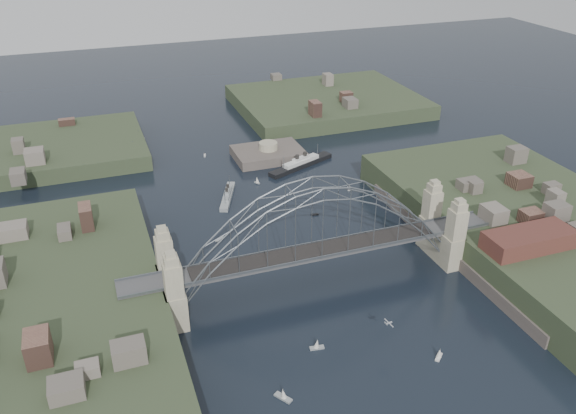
# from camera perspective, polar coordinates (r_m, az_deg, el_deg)

# --- Properties ---
(ground) EXTENTS (500.00, 500.00, 0.00)m
(ground) POSITION_cam_1_polar(r_m,az_deg,el_deg) (131.48, 2.69, -7.33)
(ground) COLOR black
(ground) RESTS_ON ground
(bridge) EXTENTS (84.00, 13.80, 24.60)m
(bridge) POSITION_cam_1_polar(r_m,az_deg,el_deg) (124.76, 2.82, -2.71)
(bridge) COLOR #4A4A4C
(bridge) RESTS_ON ground
(shore_west) EXTENTS (50.50, 90.00, 12.00)m
(shore_west) POSITION_cam_1_polar(r_m,az_deg,el_deg) (124.27, -23.08, -11.23)
(shore_west) COLOR #303D24
(shore_west) RESTS_ON ground
(shore_east) EXTENTS (50.50, 90.00, 12.00)m
(shore_east) POSITION_cam_1_polar(r_m,az_deg,el_deg) (158.46, 22.28, -2.13)
(shore_east) COLOR #303D24
(shore_east) RESTS_ON ground
(headland_nw) EXTENTS (60.00, 45.00, 9.00)m
(headland_nw) POSITION_cam_1_polar(r_m,az_deg,el_deg) (208.23, -22.05, 4.64)
(headland_nw) COLOR #303D24
(headland_nw) RESTS_ON ground
(headland_ne) EXTENTS (70.00, 55.00, 9.50)m
(headland_ne) POSITION_cam_1_polar(r_m,az_deg,el_deg) (240.18, 3.81, 9.71)
(headland_ne) COLOR #303D24
(headland_ne) RESTS_ON ground
(fort_island) EXTENTS (22.00, 16.00, 9.40)m
(fort_island) POSITION_cam_1_polar(r_m,az_deg,el_deg) (192.88, -1.91, 4.69)
(fort_island) COLOR #504640
(fort_island) RESTS_ON ground
(wharf_shed) EXTENTS (20.00, 8.00, 4.00)m
(wharf_shed) POSITION_cam_1_polar(r_m,az_deg,el_deg) (137.65, 22.34, -2.96)
(wharf_shed) COLOR #592D26
(wharf_shed) RESTS_ON shore_east
(finger_pier) EXTENTS (4.00, 22.00, 1.40)m
(finger_pier) POSITION_cam_1_polar(r_m,az_deg,el_deg) (131.35, 23.84, -9.78)
(finger_pier) COLOR #4A4A4C
(finger_pier) RESTS_ON ground
(naval_cruiser_near) EXTENTS (8.45, 16.57, 5.09)m
(naval_cruiser_near) POSITION_cam_1_polar(r_m,az_deg,el_deg) (167.03, -5.88, 1.10)
(naval_cruiser_near) COLOR #979D9F
(naval_cruiser_near) RESTS_ON ground
(naval_cruiser_far) EXTENTS (7.48, 16.93, 5.75)m
(naval_cruiser_far) POSITION_cam_1_polar(r_m,az_deg,el_deg) (204.65, -14.44, 5.58)
(naval_cruiser_far) COLOR #979D9F
(naval_cruiser_far) RESTS_ON ground
(ocean_liner) EXTENTS (24.03, 12.96, 6.07)m
(ocean_liner) POSITION_cam_1_polar(r_m,az_deg,el_deg) (185.91, 1.27, 4.20)
(ocean_liner) COLOR black
(ocean_liner) RESTS_ON ground
(aeroplane) EXTENTS (1.49, 2.75, 0.40)m
(aeroplane) POSITION_cam_1_polar(r_m,az_deg,el_deg) (112.05, 9.70, -11.05)
(aeroplane) COLOR silver
(small_boat_a) EXTENTS (2.63, 2.37, 0.45)m
(small_boat_a) POSITION_cam_1_polar(r_m,az_deg,el_deg) (147.55, -6.65, -3.13)
(small_boat_a) COLOR silver
(small_boat_a) RESTS_ON ground
(small_boat_b) EXTENTS (2.11, 0.88, 0.45)m
(small_boat_b) POSITION_cam_1_polar(r_m,az_deg,el_deg) (157.79, 2.61, -0.74)
(small_boat_b) COLOR silver
(small_boat_b) RESTS_ON ground
(small_boat_c) EXTENTS (2.89, 1.30, 2.38)m
(small_boat_c) POSITION_cam_1_polar(r_m,az_deg,el_deg) (114.13, 2.82, -13.25)
(small_boat_c) COLOR silver
(small_boat_c) RESTS_ON ground
(small_boat_d) EXTENTS (1.14, 1.98, 1.43)m
(small_boat_d) POSITION_cam_1_polar(r_m,az_deg,el_deg) (172.23, 5.90, 1.79)
(small_boat_d) COLOR silver
(small_boat_d) RESTS_ON ground
(small_boat_e) EXTENTS (2.20, 3.74, 0.45)m
(small_boat_e) POSITION_cam_1_polar(r_m,az_deg,el_deg) (166.99, -15.34, -0.08)
(small_boat_e) COLOR silver
(small_boat_e) RESTS_ON ground
(small_boat_f) EXTENTS (1.51, 1.83, 2.38)m
(small_boat_f) POSITION_cam_1_polar(r_m,az_deg,el_deg) (174.93, -3.02, 2.59)
(small_boat_f) COLOR silver
(small_boat_f) RESTS_ON ground
(small_boat_g) EXTENTS (2.32, 2.18, 2.38)m
(small_boat_g) POSITION_cam_1_polar(r_m,az_deg,el_deg) (115.51, 14.46, -13.67)
(small_boat_g) COLOR silver
(small_boat_g) RESTS_ON ground
(small_boat_h) EXTENTS (1.09, 2.05, 1.43)m
(small_boat_h) POSITION_cam_1_polar(r_m,az_deg,el_deg) (195.73, -8.08, 4.98)
(small_boat_h) COLOR silver
(small_boat_h) RESTS_ON ground
(small_boat_i) EXTENTS (2.08, 1.88, 0.45)m
(small_boat_i) POSITION_cam_1_polar(r_m,az_deg,el_deg) (155.70, 12.02, -1.81)
(small_boat_i) COLOR silver
(small_boat_i) RESTS_ON ground
(small_boat_j) EXTENTS (2.72, 3.35, 2.38)m
(small_boat_j) POSITION_cam_1_polar(r_m,az_deg,el_deg) (105.00, -0.47, -17.81)
(small_boat_j) COLOR silver
(small_boat_j) RESTS_ON ground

